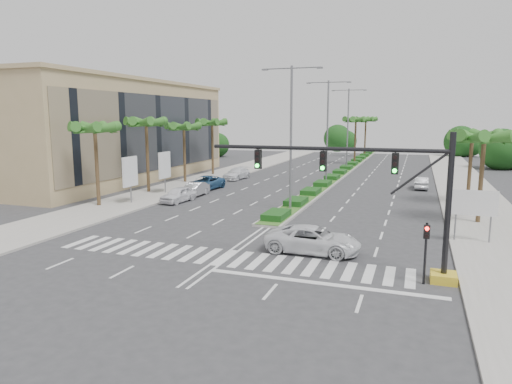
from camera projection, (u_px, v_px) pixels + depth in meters
ground at (225, 258)px, 25.82m from camera, size 160.00×160.00×0.00m
footpath_right at (478, 208)px, 39.39m from camera, size 6.00×120.00×0.15m
footpath_left at (169, 190)px, 49.43m from camera, size 6.00×120.00×0.15m
median at (345, 170)px, 67.65m from camera, size 2.20×75.00×0.20m
median_grass at (345, 169)px, 67.63m from camera, size 1.80×75.00×0.04m
building at (117, 132)px, 57.62m from camera, size 12.00×36.00×12.00m
signal_gantry at (399, 209)px, 22.20m from camera, size 12.60×1.20×7.20m
pedestrian_signal at (426, 243)px, 21.36m from camera, size 0.28×0.36×3.00m
direction_sign at (474, 205)px, 28.40m from camera, size 2.70×0.11×3.40m
billboard_near at (130, 172)px, 41.29m from camera, size 0.18×2.10×4.35m
billboard_far at (165, 166)px, 46.87m from camera, size 0.18×2.10×4.35m
palm_left_near at (95, 131)px, 39.49m from camera, size 4.57×4.68×7.55m
palm_left_mid at (146, 125)px, 46.87m from camera, size 4.57×4.68×7.95m
palm_left_far at (184, 129)px, 54.40m from camera, size 4.57×4.68×7.35m
palm_left_end at (212, 125)px, 61.78m from camera, size 4.57×4.68×7.75m
palm_right_near at (484, 140)px, 33.05m from camera, size 4.57×4.68×7.05m
palm_right_far at (472, 139)px, 40.53m from camera, size 4.57×4.68×6.75m
palm_median_a at (356, 121)px, 75.80m from camera, size 4.57×4.68×8.05m
palm_median_b at (366, 121)px, 89.75m from camera, size 4.57×4.68×8.05m
streetlight_near at (291, 130)px, 37.74m from camera, size 5.10×0.25×12.00m
streetlight_mid at (327, 127)px, 52.62m from camera, size 5.10×0.25×12.00m
streetlight_far at (348, 124)px, 67.49m from camera, size 5.10×0.25×12.00m
car_parked_a at (178, 195)px, 42.64m from camera, size 2.20×4.41×1.44m
car_parked_b at (194, 190)px, 45.73m from camera, size 1.56×4.27×1.40m
car_parked_c at (206, 183)px, 50.02m from camera, size 2.94×5.56×1.49m
car_parked_d at (237, 174)px, 58.51m from camera, size 2.43×5.13×1.45m
car_crossing at (313, 240)px, 26.71m from camera, size 5.59×2.61×1.55m
car_right at (421, 183)px, 50.59m from camera, size 1.54×4.13×1.35m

